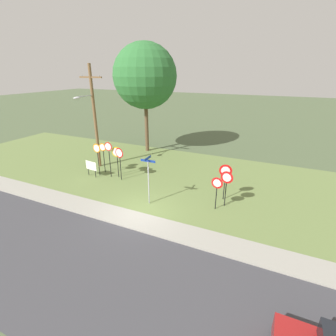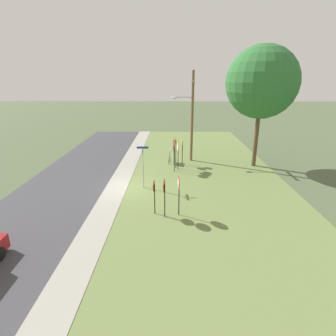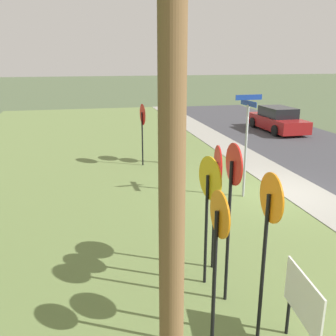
{
  "view_description": "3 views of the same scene",
  "coord_description": "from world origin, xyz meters",
  "px_view_note": "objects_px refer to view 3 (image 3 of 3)",
  "views": [
    {
      "loc": [
        6.72,
        -10.64,
        7.84
      ],
      "look_at": [
        0.44,
        3.08,
        1.82
      ],
      "focal_mm": 26.23,
      "sensor_mm": 36.0,
      "label": 1
    },
    {
      "loc": [
        18.32,
        3.22,
        7.61
      ],
      "look_at": [
        -0.36,
        2.97,
        1.44
      ],
      "focal_mm": 28.99,
      "sensor_mm": 36.0,
      "label": 2
    },
    {
      "loc": [
        -10.09,
        5.84,
        4.14
      ],
      "look_at": [
        0.14,
        3.53,
        1.06
      ],
      "focal_mm": 40.26,
      "sensor_mm": 36.0,
      "label": 3
    }
  ],
  "objects_px": {
    "yield_sign_near_right": "(179,126)",
    "utility_pole": "(190,5)",
    "stop_sign_far_center": "(232,191)",
    "parked_sedan_distant": "(277,120)",
    "stop_sign_near_left": "(209,193)",
    "yield_sign_near_left": "(162,120)",
    "stop_sign_far_left": "(217,181)",
    "street_name_post": "(246,138)",
    "notice_board": "(303,302)",
    "stop_sign_far_right": "(218,240)",
    "stop_sign_near_right": "(269,223)",
    "yield_sign_far_left": "(143,120)"
  },
  "relations": [
    {
      "from": "stop_sign_far_center",
      "to": "parked_sedan_distant",
      "type": "bearing_deg",
      "value": -30.04
    },
    {
      "from": "stop_sign_near_left",
      "to": "yield_sign_near_left",
      "type": "height_order",
      "value": "stop_sign_near_left"
    },
    {
      "from": "stop_sign_far_left",
      "to": "stop_sign_far_center",
      "type": "relative_size",
      "value": 0.9
    },
    {
      "from": "stop_sign_near_left",
      "to": "street_name_post",
      "type": "relative_size",
      "value": 0.8
    },
    {
      "from": "utility_pole",
      "to": "yield_sign_far_left",
      "type": "bearing_deg",
      "value": -6.95
    },
    {
      "from": "stop_sign_far_left",
      "to": "notice_board",
      "type": "xyz_separation_m",
      "value": [
        -2.46,
        -0.41,
        -1.01
      ]
    },
    {
      "from": "stop_sign_far_left",
      "to": "parked_sedan_distant",
      "type": "distance_m",
      "value": 15.97
    },
    {
      "from": "stop_sign_far_left",
      "to": "stop_sign_far_right",
      "type": "distance_m",
      "value": 2.25
    },
    {
      "from": "stop_sign_far_center",
      "to": "notice_board",
      "type": "bearing_deg",
      "value": -157.73
    },
    {
      "from": "stop_sign_near_right",
      "to": "notice_board",
      "type": "relative_size",
      "value": 2.09
    },
    {
      "from": "yield_sign_far_left",
      "to": "notice_board",
      "type": "height_order",
      "value": "yield_sign_far_left"
    },
    {
      "from": "parked_sedan_distant",
      "to": "stop_sign_near_right",
      "type": "bearing_deg",
      "value": 150.62
    },
    {
      "from": "stop_sign_near_right",
      "to": "street_name_post",
      "type": "xyz_separation_m",
      "value": [
        5.72,
        -2.22,
        -0.07
      ]
    },
    {
      "from": "stop_sign_far_center",
      "to": "parked_sedan_distant",
      "type": "relative_size",
      "value": 0.63
    },
    {
      "from": "yield_sign_near_right",
      "to": "street_name_post",
      "type": "xyz_separation_m",
      "value": [
        -3.96,
        -1.02,
        0.29
      ]
    },
    {
      "from": "stop_sign_far_center",
      "to": "parked_sedan_distant",
      "type": "height_order",
      "value": "stop_sign_far_center"
    },
    {
      "from": "yield_sign_near_right",
      "to": "utility_pole",
      "type": "xyz_separation_m",
      "value": [
        -11.01,
        2.76,
        2.96
      ]
    },
    {
      "from": "utility_pole",
      "to": "yield_sign_near_left",
      "type": "bearing_deg",
      "value": -10.75
    },
    {
      "from": "notice_board",
      "to": "stop_sign_far_right",
      "type": "bearing_deg",
      "value": 80.34
    },
    {
      "from": "street_name_post",
      "to": "parked_sedan_distant",
      "type": "distance_m",
      "value": 11.69
    },
    {
      "from": "stop_sign_near_right",
      "to": "yield_sign_far_left",
      "type": "xyz_separation_m",
      "value": [
        9.84,
        0.2,
        -0.1
      ]
    },
    {
      "from": "stop_sign_far_left",
      "to": "street_name_post",
      "type": "distance_m",
      "value": 4.3
    },
    {
      "from": "stop_sign_near_right",
      "to": "stop_sign_far_right",
      "type": "xyz_separation_m",
      "value": [
        -0.07,
        0.76,
        -0.14
      ]
    },
    {
      "from": "stop_sign_far_left",
      "to": "stop_sign_near_right",
      "type": "bearing_deg",
      "value": -169.84
    },
    {
      "from": "stop_sign_near_left",
      "to": "stop_sign_far_center",
      "type": "height_order",
      "value": "stop_sign_far_center"
    },
    {
      "from": "yield_sign_near_right",
      "to": "street_name_post",
      "type": "relative_size",
      "value": 0.68
    },
    {
      "from": "yield_sign_near_right",
      "to": "utility_pole",
      "type": "distance_m",
      "value": 11.73
    },
    {
      "from": "stop_sign_near_right",
      "to": "yield_sign_far_left",
      "type": "distance_m",
      "value": 9.84
    },
    {
      "from": "stop_sign_near_right",
      "to": "parked_sedan_distant",
      "type": "xyz_separation_m",
      "value": [
        15.45,
        -8.57,
        -1.29
      ]
    },
    {
      "from": "yield_sign_near_right",
      "to": "notice_board",
      "type": "xyz_separation_m",
      "value": [
        -10.08,
        0.81,
        -0.7
      ]
    },
    {
      "from": "yield_sign_near_right",
      "to": "stop_sign_near_right",
      "type": "bearing_deg",
      "value": 178.83
    },
    {
      "from": "stop_sign_near_left",
      "to": "parked_sedan_distant",
      "type": "relative_size",
      "value": 0.55
    },
    {
      "from": "stop_sign_far_right",
      "to": "stop_sign_near_left",
      "type": "bearing_deg",
      "value": -16.69
    },
    {
      "from": "stop_sign_near_right",
      "to": "stop_sign_far_right",
      "type": "bearing_deg",
      "value": 97.47
    },
    {
      "from": "stop_sign_far_center",
      "to": "utility_pole",
      "type": "xyz_separation_m",
      "value": [
        -2.32,
        1.41,
        2.46
      ]
    },
    {
      "from": "yield_sign_far_left",
      "to": "utility_pole",
      "type": "relative_size",
      "value": 0.29
    },
    {
      "from": "utility_pole",
      "to": "stop_sign_far_right",
      "type": "bearing_deg",
      "value": -32.17
    },
    {
      "from": "notice_board",
      "to": "stop_sign_near_left",
      "type": "bearing_deg",
      "value": 26.94
    },
    {
      "from": "stop_sign_near_left",
      "to": "stop_sign_far_right",
      "type": "relative_size",
      "value": 1.01
    },
    {
      "from": "yield_sign_near_left",
      "to": "stop_sign_near_left",
      "type": "bearing_deg",
      "value": -178.86
    },
    {
      "from": "stop_sign_far_left",
      "to": "stop_sign_far_center",
      "type": "height_order",
      "value": "stop_sign_far_center"
    },
    {
      "from": "yield_sign_far_left",
      "to": "utility_pole",
      "type": "height_order",
      "value": "utility_pole"
    },
    {
      "from": "yield_sign_far_left",
      "to": "street_name_post",
      "type": "xyz_separation_m",
      "value": [
        -4.12,
        -2.42,
        0.02
      ]
    },
    {
      "from": "utility_pole",
      "to": "parked_sedan_distant",
      "type": "relative_size",
      "value": 1.85
    },
    {
      "from": "parked_sedan_distant",
      "to": "utility_pole",
      "type": "bearing_deg",
      "value": 148.53
    },
    {
      "from": "stop_sign_far_left",
      "to": "street_name_post",
      "type": "xyz_separation_m",
      "value": [
        3.67,
        -2.24,
        -0.02
      ]
    },
    {
      "from": "utility_pole",
      "to": "parked_sedan_distant",
      "type": "height_order",
      "value": "utility_pole"
    },
    {
      "from": "yield_sign_near_left",
      "to": "yield_sign_far_left",
      "type": "distance_m",
      "value": 0.85
    },
    {
      "from": "stop_sign_far_right",
      "to": "stop_sign_near_right",
      "type": "bearing_deg",
      "value": -86.93
    },
    {
      "from": "stop_sign_far_left",
      "to": "yield_sign_near_right",
      "type": "height_order",
      "value": "stop_sign_far_left"
    }
  ]
}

